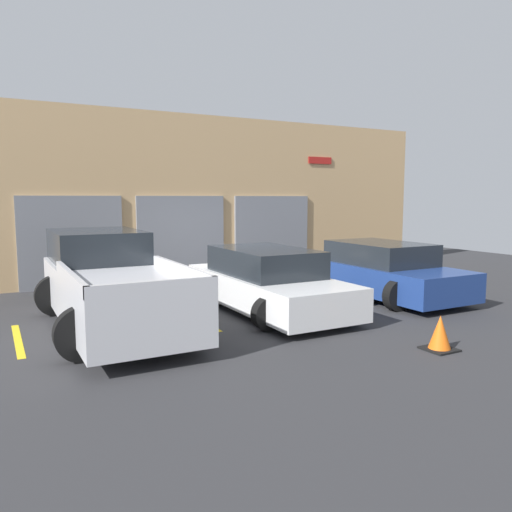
{
  "coord_description": "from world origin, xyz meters",
  "views": [
    {
      "loc": [
        -5.06,
        -10.69,
        2.36
      ],
      "look_at": [
        0.0,
        -1.21,
        1.1
      ],
      "focal_mm": 35.0,
      "sensor_mm": 36.0,
      "label": 1
    }
  ],
  "objects": [
    {
      "name": "sedan_side",
      "position": [
        3.17,
        -1.68,
        0.61
      ],
      "size": [
        2.25,
        4.3,
        1.3
      ],
      "color": "navy",
      "rests_on": "ground"
    },
    {
      "name": "parking_stripe_centre",
      "position": [
        1.59,
        -1.71,
        0.0
      ],
      "size": [
        0.12,
        2.2,
        0.01
      ],
      "primitive_type": "cube",
      "color": "gold",
      "rests_on": "ground"
    },
    {
      "name": "shophouse_building",
      "position": [
        -0.01,
        3.29,
        2.34
      ],
      "size": [
        16.8,
        0.68,
        4.74
      ],
      "color": "tan",
      "rests_on": "ground"
    },
    {
      "name": "ground_plane",
      "position": [
        0.0,
        0.0,
        0.0
      ],
      "size": [
        28.0,
        28.0,
        0.0
      ],
      "primitive_type": "plane",
      "color": "#2D2D30"
    },
    {
      "name": "traffic_cone",
      "position": [
        1.0,
        -5.39,
        0.25
      ],
      "size": [
        0.47,
        0.47,
        0.55
      ],
      "color": "black",
      "rests_on": "ground"
    },
    {
      "name": "pickup_truck",
      "position": [
        -3.17,
        -1.41,
        0.8
      ],
      "size": [
        2.41,
        5.21,
        1.7
      ],
      "color": "silver",
      "rests_on": "ground"
    },
    {
      "name": "sedan_white",
      "position": [
        0.0,
        -1.68,
        0.61
      ],
      "size": [
        2.16,
        4.57,
        1.3
      ],
      "color": "white",
      "rests_on": "ground"
    },
    {
      "name": "parking_stripe_left",
      "position": [
        -1.59,
        -1.71,
        0.0
      ],
      "size": [
        0.12,
        2.2,
        0.01
      ],
      "primitive_type": "cube",
      "color": "gold",
      "rests_on": "ground"
    },
    {
      "name": "parking_stripe_far_left",
      "position": [
        -4.76,
        -1.71,
        0.0
      ],
      "size": [
        0.12,
        2.2,
        0.01
      ],
      "primitive_type": "cube",
      "color": "gold",
      "rests_on": "ground"
    },
    {
      "name": "parking_stripe_right",
      "position": [
        4.76,
        -1.71,
        0.0
      ],
      "size": [
        0.12,
        2.2,
        0.01
      ],
      "primitive_type": "cube",
      "color": "gold",
      "rests_on": "ground"
    }
  ]
}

